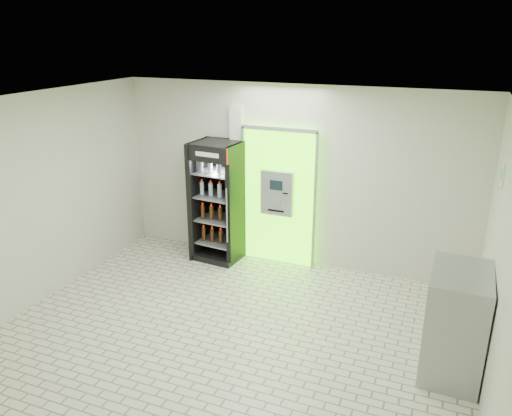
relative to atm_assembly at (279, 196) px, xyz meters
The scene contains 7 objects.
ground 2.69m from the atm_assembly, 85.26° to the right, with size 6.00×6.00×0.00m, color beige.
room_shell 2.51m from the atm_assembly, 85.26° to the right, with size 6.00×6.00×6.00m.
atm_assembly is the anchor object (origin of this frame).
pillar 0.79m from the atm_assembly, behind, with size 0.22×0.11×2.60m.
beverage_cooler 1.05m from the atm_assembly, 165.52° to the right, with size 0.83×0.77×2.06m.
steel_cabinet 3.58m from the atm_assembly, 35.94° to the right, with size 0.67×0.98×1.28m.
exit_sign 3.48m from the atm_assembly, 17.65° to the right, with size 0.02×0.22×0.26m.
Camera 1 is at (2.40, -5.05, 3.78)m, focal length 35.00 mm.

